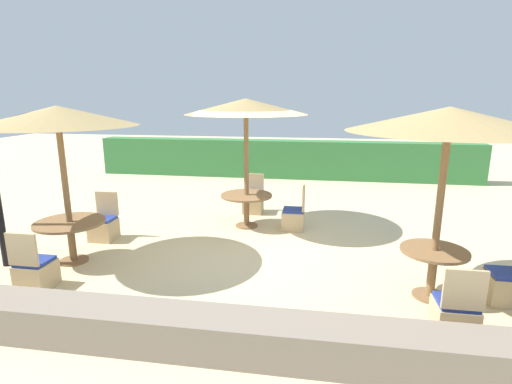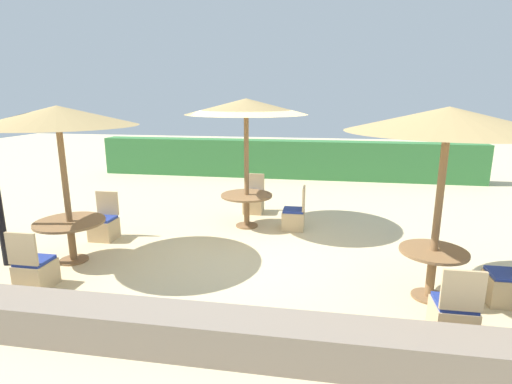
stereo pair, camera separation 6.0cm
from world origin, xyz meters
name	(u,v)px [view 1 (the left image)]	position (x,y,z in m)	size (l,w,h in m)	color
ground_plane	(251,245)	(0.00, 0.00, 0.00)	(40.00, 40.00, 0.00)	beige
hedge_row	(283,159)	(0.00, 6.56, 0.64)	(13.00, 0.70, 1.29)	#387A3D
stone_border	(200,333)	(0.00, -3.31, 0.23)	(10.00, 0.56, 0.46)	gray
parasol_front_right	(449,120)	(2.86, -1.59, 2.48)	(2.62, 2.62, 2.66)	olive
round_table_front_right	(433,262)	(2.86, -1.59, 0.53)	(0.91, 0.91, 0.71)	olive
patio_chair_front_right_south	(455,315)	(2.89, -2.54, 0.26)	(0.46, 0.46, 0.93)	tan
patio_chair_front_right_east	(506,284)	(3.84, -1.58, 0.26)	(0.46, 0.46, 0.93)	tan
parasol_center	(246,107)	(-0.29, 1.09, 2.56)	(2.53, 2.53, 2.73)	olive
round_table_center	(246,201)	(-0.29, 1.09, 0.57)	(1.11, 1.11, 0.72)	olive
patio_chair_center_east	(294,217)	(0.75, 1.06, 0.26)	(0.46, 0.46, 0.93)	tan
patio_chair_center_north	(253,202)	(-0.32, 2.16, 0.26)	(0.46, 0.46, 0.93)	tan
parasol_front_left	(57,117)	(-2.89, -1.26, 2.46)	(2.51, 2.51, 2.64)	olive
round_table_front_left	(70,229)	(-2.89, -1.26, 0.58)	(1.15, 1.15, 0.72)	olive
patio_chair_front_left_north	(104,227)	(-2.93, -0.16, 0.26)	(0.46, 0.46, 0.93)	tan
patio_chair_front_left_south	(35,272)	(-2.83, -2.25, 0.26)	(0.46, 0.46, 0.93)	tan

